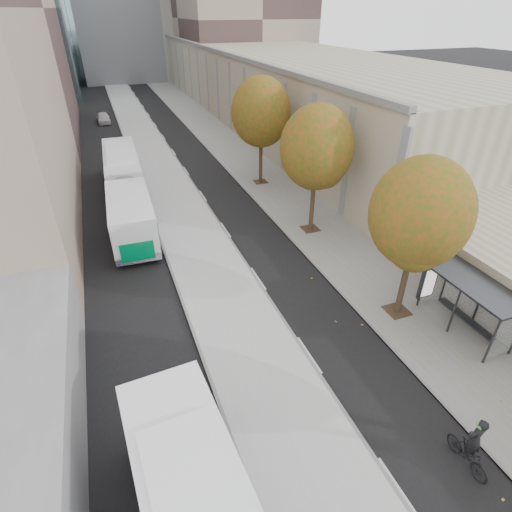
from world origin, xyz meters
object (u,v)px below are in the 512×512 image
cyclist (470,449)px  bus_shelter (476,290)px  bus_far (126,187)px  distant_car (103,118)px

cyclist → bus_shelter: bearing=47.1°
bus_far → distant_car: bus_far is taller
bus_shelter → cyclist: size_ratio=2.03×
bus_far → cyclist: bearing=-69.8°
bus_shelter → cyclist: (-4.88, -4.98, -1.38)m
distant_car → cyclist: bearing=-82.1°
bus_shelter → distant_car: (-13.26, 46.22, -1.55)m
bus_far → cyclist: bus_far is taller
bus_far → cyclist: (8.03, -23.97, -0.77)m
bus_shelter → cyclist: bus_shelter is taller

